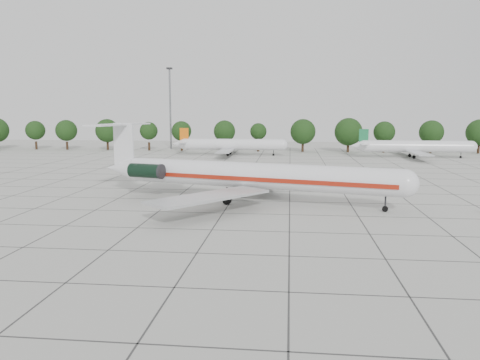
{
  "coord_description": "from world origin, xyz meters",
  "views": [
    {
      "loc": [
        7.91,
        -54.58,
        12.32
      ],
      "look_at": [
        1.67,
        3.84,
        3.5
      ],
      "focal_mm": 35.0,
      "sensor_mm": 36.0,
      "label": 1
    }
  ],
  "objects": [
    {
      "name": "tree_line",
      "position": [
        -11.68,
        85.0,
        5.98
      ],
      "size": [
        249.86,
        8.44,
        10.22
      ],
      "color": "#332114",
      "rests_on": "ground"
    },
    {
      "name": "ground",
      "position": [
        0.0,
        0.0,
        0.0
      ],
      "size": [
        260.0,
        260.0,
        0.0
      ],
      "primitive_type": "plane",
      "color": "beige",
      "rests_on": "ground"
    },
    {
      "name": "bg_airliner_c",
      "position": [
        -7.89,
        72.28,
        2.91
      ],
      "size": [
        28.24,
        27.2,
        7.4
      ],
      "color": "silver",
      "rests_on": "ground"
    },
    {
      "name": "apron_joints",
      "position": [
        0.0,
        15.0,
        0.01
      ],
      "size": [
        170.0,
        170.0,
        0.02
      ],
      "primitive_type": "cube",
      "color": "#383838",
      "rests_on": "ground"
    },
    {
      "name": "floodlight_mast",
      "position": [
        -30.0,
        92.0,
        14.28
      ],
      "size": [
        1.6,
        1.6,
        25.45
      ],
      "color": "slate",
      "rests_on": "ground"
    },
    {
      "name": "main_airliner",
      "position": [
        1.12,
        7.75,
        3.68
      ],
      "size": [
        43.76,
        33.74,
        10.41
      ],
      "rotation": [
        0.0,
        0.0,
        -0.26
      ],
      "color": "silver",
      "rests_on": "ground"
    },
    {
      "name": "bg_airliner_d",
      "position": [
        40.33,
        70.6,
        2.91
      ],
      "size": [
        28.24,
        27.2,
        7.4
      ],
      "color": "silver",
      "rests_on": "ground"
    }
  ]
}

